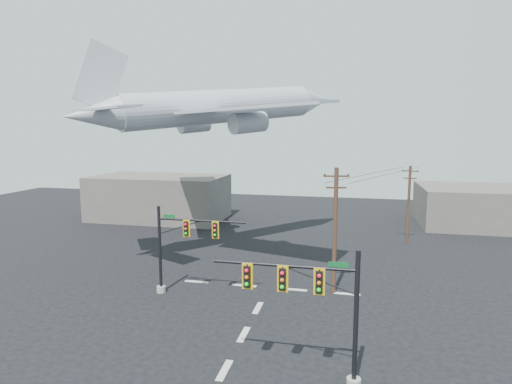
% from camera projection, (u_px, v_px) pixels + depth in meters
% --- Properties ---
extents(ground, '(120.00, 120.00, 0.00)m').
position_uv_depth(ground, '(224.00, 370.00, 21.95)').
color(ground, black).
rests_on(ground, ground).
extents(lane_markings, '(14.00, 21.20, 0.01)m').
position_uv_depth(lane_markings, '(249.00, 325.00, 27.10)').
color(lane_markings, beige).
rests_on(lane_markings, ground).
extents(signal_mast_near, '(7.26, 0.75, 6.79)m').
position_uv_depth(signal_mast_near, '(318.00, 308.00, 20.23)').
color(signal_mast_near, gray).
rests_on(signal_mast_near, ground).
extents(signal_mast_far, '(7.00, 0.73, 6.68)m').
position_uv_depth(signal_mast_far, '(178.00, 248.00, 31.71)').
color(signal_mast_far, gray).
rests_on(signal_mast_far, ground).
extents(utility_pole_a, '(1.90, 0.50, 9.55)m').
position_uv_depth(utility_pole_a, '(335.00, 228.00, 31.81)').
color(utility_pole_a, '#4C2E20').
rests_on(utility_pole_a, ground).
extents(utility_pole_b, '(1.73, 0.33, 8.54)m').
position_uv_depth(utility_pole_b, '(409.00, 204.00, 45.82)').
color(utility_pole_b, '#4C2E20').
rests_on(utility_pole_b, ground).
extents(power_lines, '(8.80, 16.05, 0.03)m').
position_uv_depth(power_lines, '(380.00, 174.00, 38.29)').
color(power_lines, black).
extents(airliner, '(23.58, 24.88, 7.54)m').
position_uv_depth(airliner, '(221.00, 107.00, 40.89)').
color(airliner, '#B1B5BE').
extents(building_left, '(18.00, 10.00, 6.00)m').
position_uv_depth(building_left, '(160.00, 197.00, 59.66)').
color(building_left, '#615D56').
rests_on(building_left, ground).
extents(building_right, '(14.00, 12.00, 5.00)m').
position_uv_depth(building_right, '(476.00, 206.00, 55.47)').
color(building_right, '#615D56').
rests_on(building_right, ground).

